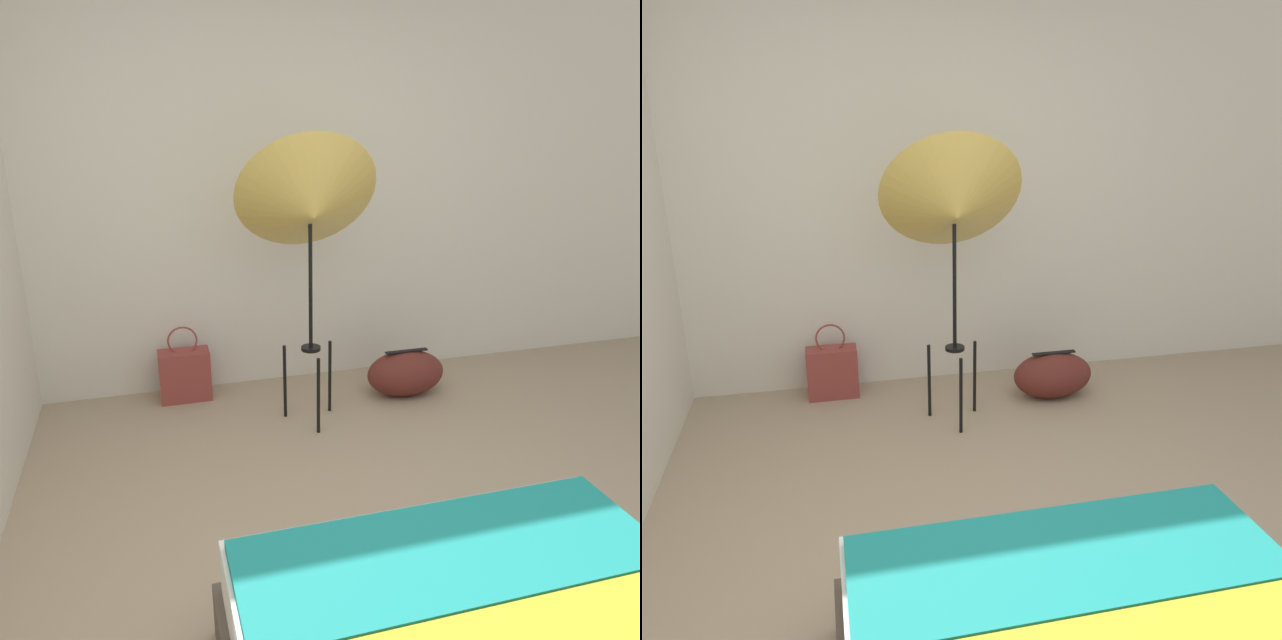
# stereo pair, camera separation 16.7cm
# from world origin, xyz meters

# --- Properties ---
(ground_plane) EXTENTS (14.00, 14.00, 0.00)m
(ground_plane) POSITION_xyz_m (0.00, 0.00, 0.00)
(ground_plane) COLOR gray
(wall_back) EXTENTS (8.00, 0.05, 2.60)m
(wall_back) POSITION_xyz_m (0.00, 2.33, 1.30)
(wall_back) COLOR beige
(wall_back) RESTS_ON ground_plane
(photo_umbrella) EXTENTS (0.80, 0.61, 1.67)m
(photo_umbrella) POSITION_xyz_m (0.21, 1.65, 1.28)
(photo_umbrella) COLOR black
(photo_umbrella) RESTS_ON ground_plane
(tote_bag) EXTENTS (0.32, 0.16, 0.49)m
(tote_bag) POSITION_xyz_m (-0.49, 2.14, 0.17)
(tote_bag) COLOR brown
(tote_bag) RESTS_ON ground_plane
(duffel_bag) EXTENTS (0.52, 0.30, 0.31)m
(duffel_bag) POSITION_xyz_m (0.89, 1.82, 0.15)
(duffel_bag) COLOR #5B231E
(duffel_bag) RESTS_ON ground_plane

